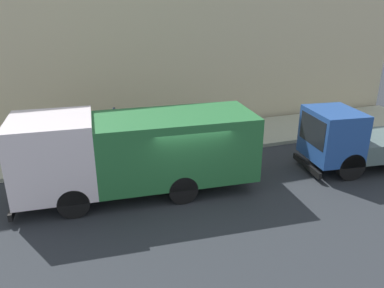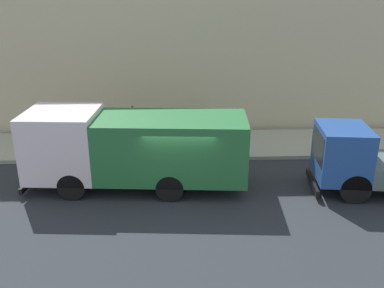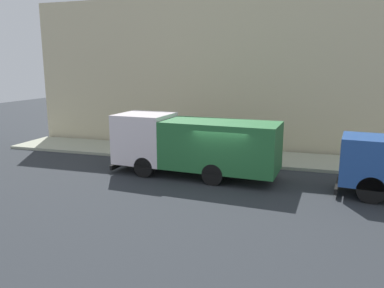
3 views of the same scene
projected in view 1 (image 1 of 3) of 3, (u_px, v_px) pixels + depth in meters
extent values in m
plane|color=#2A2E33|center=(187.00, 193.00, 13.46)|extent=(80.00, 80.00, 0.00)
cube|color=#A9AC94|center=(155.00, 144.00, 17.70)|extent=(3.68, 30.00, 0.17)
cube|color=beige|center=(140.00, 35.00, 18.03)|extent=(0.50, 30.00, 9.70)
cube|color=white|center=(54.00, 155.00, 12.26)|extent=(2.72, 2.77, 2.47)
cube|color=black|center=(10.00, 150.00, 11.85)|extent=(2.14, 0.21, 1.38)
cube|color=#276E38|center=(175.00, 146.00, 13.25)|extent=(2.93, 5.67, 2.27)
cube|color=black|center=(17.00, 199.00, 12.46)|extent=(2.45, 0.30, 0.24)
cylinder|color=black|center=(74.00, 203.00, 11.81)|extent=(0.37, 1.02, 1.00)
cylinder|color=black|center=(75.00, 173.00, 13.84)|extent=(0.37, 1.02, 1.00)
cylinder|color=black|center=(183.00, 189.00, 12.65)|extent=(0.37, 1.02, 1.00)
cylinder|color=black|center=(169.00, 163.00, 14.68)|extent=(0.37, 1.02, 1.00)
cube|color=#244C99|center=(332.00, 135.00, 14.68)|extent=(2.36, 1.99, 1.96)
cube|color=black|center=(313.00, 130.00, 14.43)|extent=(1.82, 0.27, 1.10)
cube|color=black|center=(307.00, 165.00, 14.94)|extent=(2.08, 0.36, 0.24)
cylinder|color=black|center=(351.00, 166.00, 14.25)|extent=(0.42, 1.12, 1.09)
cylinder|color=black|center=(324.00, 148.00, 15.96)|extent=(0.42, 1.12, 1.09)
cylinder|color=black|center=(374.00, 144.00, 16.43)|extent=(0.42, 1.12, 1.09)
cylinder|color=black|center=(89.00, 140.00, 16.83)|extent=(0.29, 0.29, 0.81)
cylinder|color=#A41925|center=(87.00, 125.00, 16.58)|extent=(0.39, 0.39, 0.57)
sphere|color=brown|center=(86.00, 117.00, 16.44)|extent=(0.21, 0.21, 0.21)
cone|color=orange|center=(29.00, 159.00, 14.95)|extent=(0.49, 0.49, 0.70)
cylinder|color=#4C5156|center=(116.00, 134.00, 15.35)|extent=(0.08, 0.08, 2.28)
cube|color=blue|center=(114.00, 113.00, 15.02)|extent=(0.44, 0.03, 0.36)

